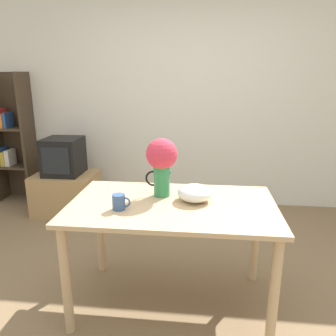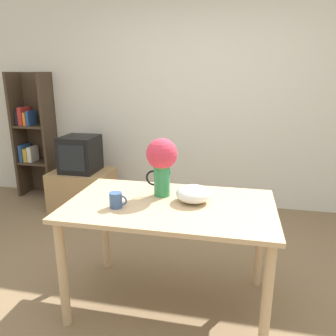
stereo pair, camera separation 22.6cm
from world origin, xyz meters
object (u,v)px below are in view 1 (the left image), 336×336
object	(u,v)px
coffee_mug	(119,202)
flower_vase	(162,160)
white_bowl	(195,193)
tv_set	(63,156)

from	to	relation	value
coffee_mug	flower_vase	bearing A→B (deg)	49.47
flower_vase	coffee_mug	world-z (taller)	flower_vase
white_bowl	coffee_mug	bearing A→B (deg)	-157.02
flower_vase	coffee_mug	bearing A→B (deg)	-130.53
flower_vase	white_bowl	size ratio (longest dim) A/B	1.73
coffee_mug	tv_set	xyz separation A→B (m)	(-1.10, 1.66, -0.14)
flower_vase	tv_set	world-z (taller)	flower_vase
coffee_mug	white_bowl	distance (m)	0.51
flower_vase	white_bowl	bearing A→B (deg)	-18.19
coffee_mug	tv_set	size ratio (longest dim) A/B	0.27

